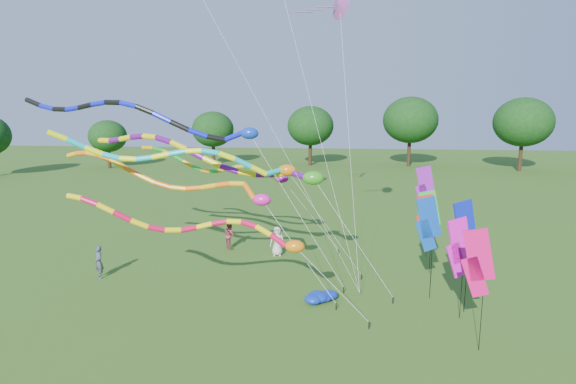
# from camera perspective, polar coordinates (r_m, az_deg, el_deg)

# --- Properties ---
(ground) EXTENTS (160.00, 160.00, 0.00)m
(ground) POSITION_cam_1_polar(r_m,az_deg,el_deg) (18.65, 0.92, -16.96)
(ground) COLOR #2A5A17
(ground) RESTS_ON ground
(tree_ring) EXTENTS (117.91, 120.22, 9.42)m
(tree_ring) POSITION_cam_1_polar(r_m,az_deg,el_deg) (18.47, 2.31, 1.39)
(tree_ring) COLOR #382314
(tree_ring) RESTS_ON ground
(tube_kite_red) EXTENTS (11.87, 1.11, 5.56)m
(tube_kite_red) POSITION_cam_1_polar(r_m,az_deg,el_deg) (19.33, -9.05, -4.32)
(tube_kite_red) COLOR black
(tube_kite_red) RESTS_ON ground
(tube_kite_orange) EXTENTS (13.18, 3.27, 6.92)m
(tube_kite_orange) POSITION_cam_1_polar(r_m,az_deg,el_deg) (22.41, -12.19, 1.28)
(tube_kite_orange) COLOR black
(tube_kite_orange) RESTS_ON ground
(tube_kite_purple) EXTENTS (14.75, 3.97, 7.75)m
(tube_kite_purple) POSITION_cam_1_polar(r_m,az_deg,el_deg) (22.74, -7.52, 3.72)
(tube_kite_purple) COLOR black
(tube_kite_purple) RESTS_ON ground
(tube_kite_blue) EXTENTS (15.48, 1.71, 9.42)m
(tube_kite_blue) POSITION_cam_1_polar(r_m,az_deg,el_deg) (23.13, -15.21, 8.27)
(tube_kite_blue) COLOR black
(tube_kite_blue) RESTS_ON ground
(tube_kite_cyan) EXTENTS (13.14, 3.97, 7.98)m
(tube_kite_cyan) POSITION_cam_1_polar(r_m,az_deg,el_deg) (21.54, -9.84, 3.73)
(tube_kite_cyan) COLOR black
(tube_kite_cyan) RESTS_ON ground
(tube_kite_green) EXTENTS (11.63, 1.55, 6.63)m
(tube_kite_green) POSITION_cam_1_polar(r_m,az_deg,el_deg) (28.40, -6.73, 2.76)
(tube_kite_green) COLOR black
(tube_kite_green) RESTS_ON ground
(delta_kite_high_c) EXTENTS (3.41, 5.54, 14.44)m
(delta_kite_high_c) POSITION_cam_1_polar(r_m,az_deg,el_deg) (25.46, 6.12, 21.34)
(delta_kite_high_c) COLOR black
(delta_kite_high_c) RESTS_ON ground
(banner_pole_red) EXTENTS (1.16, 0.09, 4.17)m
(banner_pole_red) POSITION_cam_1_polar(r_m,az_deg,el_deg) (25.33, 16.16, -2.98)
(banner_pole_red) COLOR black
(banner_pole_red) RESTS_ON ground
(banner_pole_magenta_b) EXTENTS (1.16, 0.28, 4.46)m
(banner_pole_magenta_b) POSITION_cam_1_polar(r_m,az_deg,el_deg) (17.89, 21.55, -7.83)
(banner_pole_magenta_b) COLOR black
(banner_pole_magenta_b) RESTS_ON ground
(banner_pole_magenta_a) EXTENTS (1.12, 0.45, 4.25)m
(banner_pole_magenta_a) POSITION_cam_1_polar(r_m,az_deg,el_deg) (20.23, 19.57, -6.24)
(banner_pole_magenta_a) COLOR black
(banner_pole_magenta_a) RESTS_ON ground
(banner_pole_green) EXTENTS (1.16, 0.19, 4.35)m
(banner_pole_green) POSITION_cam_1_polar(r_m,az_deg,el_deg) (25.40, 16.35, -2.54)
(banner_pole_green) COLOR black
(banner_pole_green) RESTS_ON ground
(banner_pole_blue_b) EXTENTS (1.13, 0.44, 4.83)m
(banner_pole_blue_b) POSITION_cam_1_polar(r_m,az_deg,el_deg) (20.74, 20.15, -4.23)
(banner_pole_blue_b) COLOR black
(banner_pole_blue_b) RESTS_ON ground
(banner_pole_violet) EXTENTS (1.16, 0.12, 5.25)m
(banner_pole_violet) POSITION_cam_1_polar(r_m,az_deg,el_deg) (27.80, 15.93, 0.43)
(banner_pole_violet) COLOR black
(banner_pole_violet) RESTS_ON ground
(banner_pole_blue_a) EXTENTS (1.16, 0.13, 4.68)m
(banner_pole_blue_a) POSITION_cam_1_polar(r_m,az_deg,el_deg) (21.88, 16.23, -3.68)
(banner_pole_blue_a) COLOR black
(banner_pole_blue_a) RESTS_ON ground
(blue_nylon_heap) EXTENTS (1.46, 1.48, 0.48)m
(blue_nylon_heap) POSITION_cam_1_polar(r_m,az_deg,el_deg) (21.83, 3.97, -12.18)
(blue_nylon_heap) COLOR #0C2AA5
(blue_nylon_heap) RESTS_ON ground
(person_a) EXTENTS (0.88, 0.62, 1.70)m
(person_a) POSITION_cam_1_polar(r_m,az_deg,el_deg) (27.72, -1.29, -5.84)
(person_a) COLOR beige
(person_a) RESTS_ON ground
(person_b) EXTENTS (0.71, 0.70, 1.65)m
(person_b) POSITION_cam_1_polar(r_m,az_deg,el_deg) (25.98, -21.51, -7.73)
(person_b) COLOR #3A4352
(person_b) RESTS_ON ground
(person_c) EXTENTS (0.94, 1.00, 1.64)m
(person_c) POSITION_cam_1_polar(r_m,az_deg,el_deg) (29.24, -6.90, -5.11)
(person_c) COLOR #8F343F
(person_c) RESTS_ON ground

